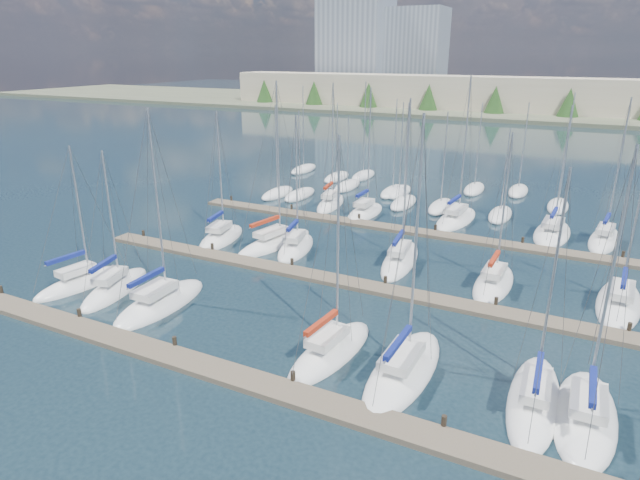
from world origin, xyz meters
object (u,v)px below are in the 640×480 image
at_px(sailboat_b, 115,288).
at_px(sailboat_f, 534,401).
at_px(sailboat_m, 619,303).
at_px(sailboat_l, 494,283).
at_px(sailboat_o, 365,212).
at_px(sailboat_e, 403,370).
at_px(sailboat_k, 400,260).
at_px(sailboat_p, 456,219).
at_px(sailboat_q, 552,233).
at_px(sailboat_j, 296,247).
at_px(sailboat_n, 331,203).
at_px(sailboat_g, 585,416).
at_px(sailboat_d, 331,351).
at_px(sailboat_i, 275,243).
at_px(sailboat_c, 161,303).
at_px(sailboat_a, 82,283).
at_px(sailboat_r, 604,240).
at_px(sailboat_h, 221,237).

distance_m(sailboat_b, sailboat_f, 29.04).
distance_m(sailboat_b, sailboat_m, 35.91).
bearing_deg(sailboat_l, sailboat_o, 141.98).
height_order(sailboat_e, sailboat_k, sailboat_e).
bearing_deg(sailboat_k, sailboat_p, 76.71).
bearing_deg(sailboat_q, sailboat_j, -140.99).
bearing_deg(sailboat_n, sailboat_g, -56.37).
xyz_separation_m(sailboat_q, sailboat_p, (-9.32, 0.48, 0.01)).
bearing_deg(sailboat_k, sailboat_g, -53.96).
bearing_deg(sailboat_n, sailboat_p, -7.70).
distance_m(sailboat_f, sailboat_d, 11.08).
height_order(sailboat_b, sailboat_k, sailboat_k).
height_order(sailboat_f, sailboat_p, sailboat_p).
distance_m(sailboat_i, sailboat_p, 19.74).
bearing_deg(sailboat_c, sailboat_k, 49.30).
bearing_deg(sailboat_j, sailboat_i, 161.88).
distance_m(sailboat_e, sailboat_n, 33.99).
bearing_deg(sailboat_f, sailboat_l, 105.49).
distance_m(sailboat_n, sailboat_c, 28.33).
relative_size(sailboat_a, sailboat_k, 0.80).
height_order(sailboat_a, sailboat_m, sailboat_m).
bearing_deg(sailboat_r, sailboat_q, -171.51).
bearing_deg(sailboat_e, sailboat_a, -179.64).
bearing_deg(sailboat_q, sailboat_h, -147.93).
xyz_separation_m(sailboat_b, sailboat_k, (16.89, 14.92, 0.01)).
distance_m(sailboat_j, sailboat_n, 14.88).
bearing_deg(sailboat_i, sailboat_l, 10.06).
relative_size(sailboat_q, sailboat_p, 0.85).
xyz_separation_m(sailboat_j, sailboat_r, (24.50, 14.65, 0.01)).
bearing_deg(sailboat_a, sailboat_p, 61.79).
bearing_deg(sailboat_f, sailboat_r, 81.98).
xyz_separation_m(sailboat_j, sailboat_m, (25.43, 0.40, -0.01)).
bearing_deg(sailboat_n, sailboat_d, -74.33).
distance_m(sailboat_f, sailboat_h, 31.78).
relative_size(sailboat_f, sailboat_r, 0.92).
xyz_separation_m(sailboat_b, sailboat_o, (9.03, 26.46, 0.02)).
distance_m(sailboat_l, sailboat_i, 19.40).
xyz_separation_m(sailboat_r, sailboat_h, (-32.05, -15.42, -0.01)).
bearing_deg(sailboat_i, sailboat_q, 43.54).
distance_m(sailboat_b, sailboat_c, 4.66).
height_order(sailboat_l, sailboat_q, sailboat_q).
height_order(sailboat_g, sailboat_m, sailboat_g).
bearing_deg(sailboat_e, sailboat_f, 4.00).
height_order(sailboat_k, sailboat_q, sailboat_k).
bearing_deg(sailboat_h, sailboat_p, 29.24).
height_order(sailboat_q, sailboat_p, sailboat_p).
bearing_deg(sailboat_r, sailboat_i, -144.49).
height_order(sailboat_r, sailboat_m, sailboat_r).
relative_size(sailboat_b, sailboat_d, 0.82).
relative_size(sailboat_l, sailboat_m, 0.95).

